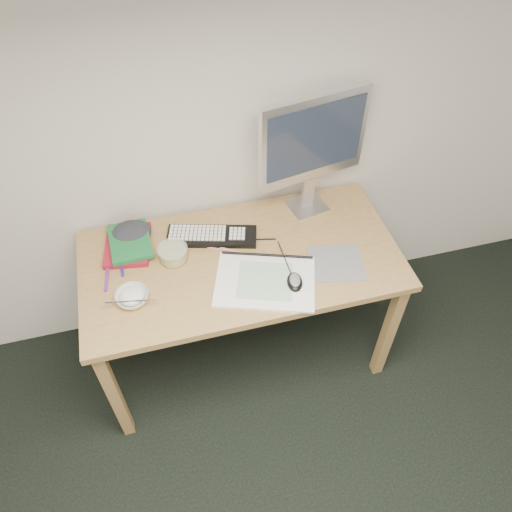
{
  "coord_description": "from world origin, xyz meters",
  "views": [
    {
      "loc": [
        -0.45,
        -0.0,
        2.38
      ],
      "look_at": [
        -0.09,
        1.35,
        0.83
      ],
      "focal_mm": 35.0,
      "sensor_mm": 36.0,
      "label": 1
    }
  ],
  "objects": [
    {
      "name": "desk",
      "position": [
        -0.14,
        1.43,
        0.67
      ],
      "size": [
        1.4,
        0.7,
        0.75
      ],
      "color": "tan",
      "rests_on": "ground"
    },
    {
      "name": "mousepad",
      "position": [
        0.26,
        1.29,
        0.75
      ],
      "size": [
        0.27,
        0.25,
        0.0
      ],
      "primitive_type": "cube",
      "rotation": [
        0.0,
        0.0,
        -0.2
      ],
      "color": "gray",
      "rests_on": "desk"
    },
    {
      "name": "sketchpad",
      "position": [
        -0.07,
        1.27,
        0.76
      ],
      "size": [
        0.49,
        0.42,
        0.01
      ],
      "primitive_type": "cube",
      "rotation": [
        0.0,
        0.0,
        -0.33
      ],
      "color": "white",
      "rests_on": "desk"
    },
    {
      "name": "keyboard",
      "position": [
        -0.24,
        1.58,
        0.76
      ],
      "size": [
        0.42,
        0.23,
        0.02
      ],
      "primitive_type": "cube",
      "rotation": [
        0.0,
        0.0,
        -0.27
      ],
      "color": "black",
      "rests_on": "desk"
    },
    {
      "name": "monitor",
      "position": [
        0.25,
        1.68,
        1.12
      ],
      "size": [
        0.51,
        0.19,
        0.59
      ],
      "rotation": [
        0.0,
        0.0,
        0.18
      ],
      "color": "silver",
      "rests_on": "desk"
    },
    {
      "name": "mouse",
      "position": [
        0.04,
        1.23,
        0.78
      ],
      "size": [
        0.09,
        0.12,
        0.04
      ],
      "primitive_type": "ellipsoid",
      "rotation": [
        0.0,
        0.0,
        -0.21
      ],
      "color": "black",
      "rests_on": "sketchpad"
    },
    {
      "name": "rice_bowl",
      "position": [
        -0.62,
        1.31,
        0.77
      ],
      "size": [
        0.14,
        0.14,
        0.04
      ],
      "primitive_type": "imported",
      "rotation": [
        0.0,
        0.0,
        0.03
      ],
      "color": "white",
      "rests_on": "desk"
    },
    {
      "name": "chopsticks",
      "position": [
        -0.63,
        1.28,
        0.79
      ],
      "size": [
        0.2,
        0.05,
        0.02
      ],
      "primitive_type": "cylinder",
      "rotation": [
        0.0,
        1.57,
        -0.17
      ],
      "color": "#A8A8AA",
      "rests_on": "rice_bowl"
    },
    {
      "name": "fruit_tub",
      "position": [
        -0.42,
        1.5,
        0.78
      ],
      "size": [
        0.16,
        0.16,
        0.06
      ],
      "primitive_type": "cylinder",
      "rotation": [
        0.0,
        0.0,
        -0.24
      ],
      "color": "#F0C654",
      "rests_on": "desk"
    },
    {
      "name": "book_red",
      "position": [
        -0.61,
        1.62,
        0.76
      ],
      "size": [
        0.23,
        0.29,
        0.03
      ],
      "primitive_type": "cube",
      "rotation": [
        0.0,
        0.0,
        -0.16
      ],
      "color": "maroon",
      "rests_on": "desk"
    },
    {
      "name": "book_green",
      "position": [
        -0.6,
        1.62,
        0.79
      ],
      "size": [
        0.19,
        0.25,
        0.02
      ],
      "primitive_type": "cube",
      "rotation": [
        0.0,
        0.0,
        0.04
      ],
      "color": "#196432",
      "rests_on": "book_red"
    },
    {
      "name": "cloth_lump",
      "position": [
        -0.59,
        1.68,
        0.78
      ],
      "size": [
        0.16,
        0.13,
        0.06
      ],
      "primitive_type": "ellipsoid",
      "rotation": [
        0.0,
        0.0,
        -0.05
      ],
      "color": "#222328",
      "rests_on": "desk"
    },
    {
      "name": "pencil_pink",
      "position": [
        -0.21,
        1.5,
        0.75
      ],
      "size": [
        0.17,
        0.09,
        0.01
      ],
      "primitive_type": "cylinder",
      "rotation": [
        0.0,
        1.57,
        -0.46
      ],
      "color": "pink",
      "rests_on": "desk"
    },
    {
      "name": "pencil_tan",
      "position": [
        -0.16,
        1.48,
        0.75
      ],
      "size": [
        0.17,
        0.11,
        0.01
      ],
      "primitive_type": "cylinder",
      "rotation": [
        0.0,
        1.57,
        -0.57
      ],
      "color": "tan",
      "rests_on": "desk"
    },
    {
      "name": "pencil_black",
      "position": [
        -0.04,
        1.52,
        0.75
      ],
      "size": [
        0.17,
        0.05,
        0.01
      ],
      "primitive_type": "cylinder",
      "rotation": [
        0.0,
        1.57,
        -0.23
      ],
      "color": "black",
      "rests_on": "desk"
    },
    {
      "name": "marker_blue",
      "position": [
        -0.65,
        1.52,
        0.76
      ],
      "size": [
        0.01,
        0.13,
        0.01
      ],
      "primitive_type": "cylinder",
      "rotation": [
        0.0,
        1.57,
        1.55
      ],
      "color": "#2320B2",
      "rests_on": "desk"
    },
    {
      "name": "marker_orange",
      "position": [
        -0.7,
        1.54,
        0.76
      ],
      "size": [
        0.05,
        0.12,
        0.01
      ],
      "primitive_type": "cylinder",
      "rotation": [
        0.0,
        1.57,
        1.23
      ],
      "color": "#D45419",
      "rests_on": "desk"
    },
    {
      "name": "marker_purple",
      "position": [
        -0.72,
        1.46,
        0.76
      ],
      "size": [
        0.03,
        0.14,
        0.01
      ],
      "primitive_type": "cylinder",
      "rotation": [
        0.0,
        1.57,
        1.44
      ],
      "color": "#6C2999",
      "rests_on": "desk"
    }
  ]
}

